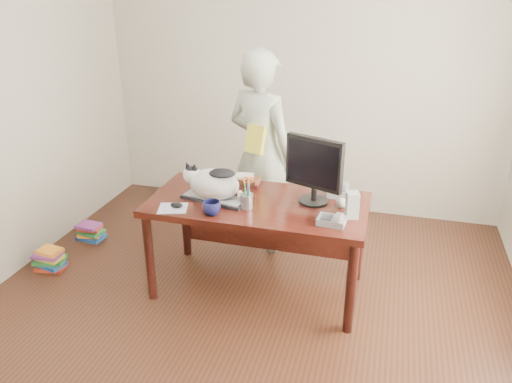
% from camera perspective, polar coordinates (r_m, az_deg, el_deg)
% --- Properties ---
extents(room, '(4.50, 4.50, 4.50)m').
position_cam_1_polar(room, '(2.90, -2.92, 4.89)').
color(room, black).
rests_on(room, ground).
extents(desk, '(1.60, 0.80, 0.75)m').
position_cam_1_polar(desk, '(3.79, 0.52, -2.69)').
color(desk, black).
rests_on(desk, ground).
extents(keyboard, '(0.52, 0.28, 0.03)m').
position_cam_1_polar(keyboard, '(3.69, -4.72, -0.78)').
color(keyboard, black).
rests_on(keyboard, desk).
extents(cat, '(0.49, 0.30, 0.27)m').
position_cam_1_polar(cat, '(3.64, -5.01, 1.04)').
color(cat, white).
rests_on(cat, keyboard).
extents(monitor, '(0.43, 0.28, 0.50)m').
position_cam_1_polar(monitor, '(3.55, 6.65, 2.79)').
color(monitor, black).
rests_on(monitor, desk).
extents(pen_cup, '(0.11, 0.11, 0.24)m').
position_cam_1_polar(pen_cup, '(3.53, -1.05, -0.88)').
color(pen_cup, '#99999E').
rests_on(pen_cup, desk).
extents(mousepad, '(0.24, 0.23, 0.00)m').
position_cam_1_polar(mousepad, '(3.60, -9.47, -1.89)').
color(mousepad, silver).
rests_on(mousepad, desk).
extents(mouse, '(0.10, 0.08, 0.04)m').
position_cam_1_polar(mouse, '(3.60, -9.07, -1.52)').
color(mouse, black).
rests_on(mouse, mousepad).
extents(coffee_mug, '(0.16, 0.16, 0.10)m').
position_cam_1_polar(coffee_mug, '(3.45, -5.09, -1.89)').
color(coffee_mug, black).
rests_on(coffee_mug, desk).
extents(phone, '(0.19, 0.16, 0.08)m').
position_cam_1_polar(phone, '(3.36, 8.69, -3.25)').
color(phone, slate).
rests_on(phone, desk).
extents(speaker, '(0.10, 0.11, 0.18)m').
position_cam_1_polar(speaker, '(3.45, 10.94, -1.53)').
color(speaker, '#A2A2A4').
rests_on(speaker, desk).
extents(baseball, '(0.08, 0.08, 0.08)m').
position_cam_1_polar(baseball, '(3.59, 9.71, -1.33)').
color(baseball, beige).
rests_on(baseball, desk).
extents(book_stack, '(0.23, 0.17, 0.08)m').
position_cam_1_polar(book_stack, '(3.94, -1.15, 1.27)').
color(book_stack, '#4A1813').
rests_on(book_stack, desk).
extents(calculator, '(0.18, 0.23, 0.07)m').
position_cam_1_polar(calculator, '(3.82, 9.34, 0.13)').
color(calculator, slate).
rests_on(calculator, desk).
extents(person, '(0.75, 0.63, 1.76)m').
position_cam_1_polar(person, '(4.28, 0.55, 4.44)').
color(person, silver).
rests_on(person, ground).
extents(held_book, '(0.19, 0.15, 0.23)m').
position_cam_1_polar(held_book, '(4.07, -0.07, 5.97)').
color(held_book, yellow).
rests_on(held_book, person).
extents(book_pile_a, '(0.27, 0.22, 0.18)m').
position_cam_1_polar(book_pile_a, '(4.55, -22.47, -7.19)').
color(book_pile_a, red).
rests_on(book_pile_a, ground).
extents(book_pile_b, '(0.26, 0.20, 0.15)m').
position_cam_1_polar(book_pile_b, '(4.93, -18.40, -4.38)').
color(book_pile_b, '#1B4EA5').
rests_on(book_pile_b, ground).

